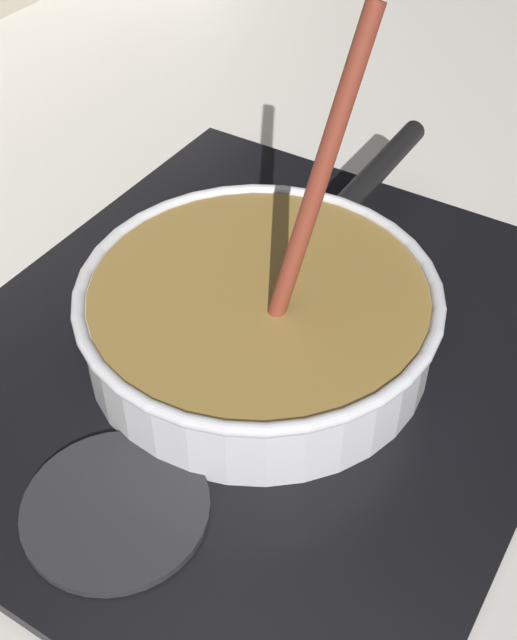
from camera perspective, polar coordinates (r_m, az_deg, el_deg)
ground at (r=0.63m, az=3.23°, el=-10.44°), size 2.40×1.60×0.04m
hob_plate at (r=0.67m, az=-0.00°, el=-2.33°), size 0.56×0.48×0.01m
burner_ring at (r=0.67m, az=-0.00°, el=-1.73°), size 0.20×0.20×0.01m
spare_burner at (r=0.57m, az=-10.12°, el=-13.01°), size 0.13×0.13×0.01m
cooking_pan at (r=0.65m, az=0.10°, el=0.44°), size 0.45×0.29×0.28m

